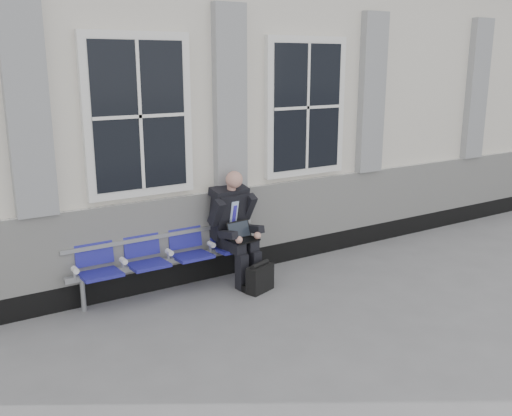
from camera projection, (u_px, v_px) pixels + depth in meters
ground at (349, 294)px, 7.29m from camera, size 70.00×70.00×0.00m
station_building at (215, 102)px, 9.56m from camera, size 14.40×4.40×4.49m
bench at (167, 251)px, 7.24m from camera, size 2.60×0.47×0.91m
businessman at (234, 223)px, 7.53m from camera, size 0.64×0.86×1.51m
briefcase at (260, 278)px, 7.32m from camera, size 0.42×0.28×0.40m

